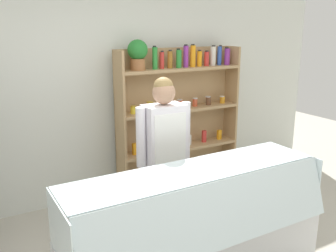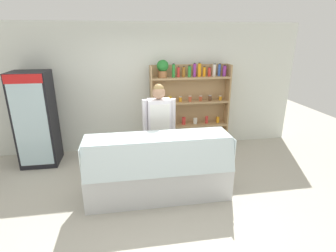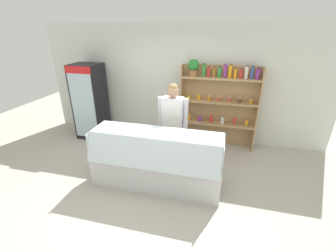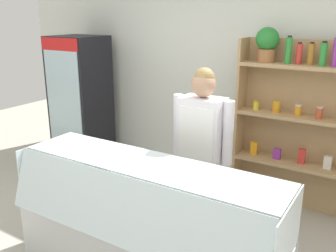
{
  "view_description": "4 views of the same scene",
  "coord_description": "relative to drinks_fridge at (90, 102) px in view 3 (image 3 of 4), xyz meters",
  "views": [
    {
      "loc": [
        -1.56,
        -2.22,
        2.12
      ],
      "look_at": [
        0.06,
        0.6,
        1.25
      ],
      "focal_mm": 40.0,
      "sensor_mm": 36.0,
      "label": 1
    },
    {
      "loc": [
        -0.43,
        -3.53,
        2.43
      ],
      "look_at": [
        0.23,
        0.46,
        1.03
      ],
      "focal_mm": 28.0,
      "sensor_mm": 36.0,
      "label": 2
    },
    {
      "loc": [
        1.01,
        -3.1,
        2.58
      ],
      "look_at": [
        0.13,
        0.41,
        0.99
      ],
      "focal_mm": 24.0,
      "sensor_mm": 36.0,
      "label": 3
    },
    {
      "loc": [
        1.54,
        -2.07,
        2.11
      ],
      "look_at": [
        -0.22,
        0.77,
        1.1
      ],
      "focal_mm": 40.0,
      "sensor_mm": 36.0,
      "label": 4
    }
  ],
  "objects": [
    {
      "name": "back_wall",
      "position": [
        2.14,
        0.52,
        0.44
      ],
      "size": [
        6.8,
        0.1,
        2.7
      ],
      "primitive_type": "cube",
      "color": "silver",
      "rests_on": "ground"
    },
    {
      "name": "drinks_fridge",
      "position": [
        0.0,
        0.0,
        0.0
      ],
      "size": [
        0.67,
        0.62,
        1.82
      ],
      "color": "black",
      "rests_on": "ground"
    },
    {
      "name": "deli_display_case",
      "position": [
        2.16,
        -1.53,
        -0.6
      ],
      "size": [
        2.21,
        0.72,
        1.01
      ],
      "color": "silver",
      "rests_on": "ground"
    },
    {
      "name": "shop_clerk",
      "position": [
        2.27,
        -0.79,
        0.07
      ],
      "size": [
        0.58,
        0.25,
        1.66
      ],
      "color": "#383D51",
      "rests_on": "ground"
    },
    {
      "name": "ground_plane",
      "position": [
        2.14,
        -1.58,
        -0.91
      ],
      "size": [
        12.0,
        12.0,
        0.0
      ],
      "primitive_type": "plane",
      "color": "#B7B2A3"
    },
    {
      "name": "shelving_unit",
      "position": [
        3.03,
        0.27,
        0.2
      ],
      "size": [
        1.7,
        0.29,
        1.97
      ],
      "color": "tan",
      "rests_on": "ground"
    }
  ]
}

